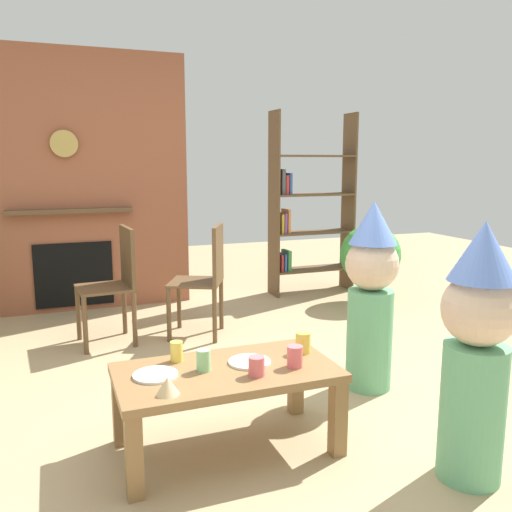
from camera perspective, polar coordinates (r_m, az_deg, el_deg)
ground_plane at (r=3.19m, az=0.06°, el=-15.80°), size 12.00×12.00×0.00m
brick_fireplace_feature at (r=5.29m, az=-19.34°, el=7.29°), size 2.20×0.28×2.40m
bookshelf at (r=5.69m, az=5.36°, el=4.82°), size 0.90×0.28×1.90m
coffee_table at (r=2.65m, az=-3.15°, el=-13.26°), size 1.05×0.56×0.41m
paper_cup_near_left at (r=2.52m, az=0.06°, el=-11.63°), size 0.08×0.08×0.09m
paper_cup_near_right at (r=2.63m, az=4.15°, el=-10.61°), size 0.08×0.08×0.10m
paper_cup_center at (r=2.59m, az=-5.61°, el=-10.98°), size 0.07×0.07×0.10m
paper_cup_far_left at (r=2.72m, az=-8.44°, el=-10.01°), size 0.06×0.06×0.10m
paper_cup_far_right at (r=2.81m, az=5.03°, el=-9.16°), size 0.08×0.08×0.11m
paper_plate_front at (r=2.57m, az=-10.67°, el=-12.32°), size 0.21×0.21×0.01m
paper_plate_rear at (r=2.68m, az=-0.69°, el=-11.19°), size 0.21×0.21×0.01m
birthday_cake_slice at (r=2.37m, az=-9.38°, el=-13.44°), size 0.10×0.10×0.08m
table_fork at (r=2.73m, az=-5.53°, el=-10.89°), size 0.06×0.15×0.01m
child_with_cone_hat at (r=2.51m, az=22.43°, el=-8.92°), size 0.32×0.32×1.15m
child_in_pink at (r=3.33m, az=12.14°, el=-3.69°), size 0.32×0.32×1.16m
dining_chair_left at (r=4.26m, az=-14.65°, el=-2.25°), size 0.43×0.43×0.90m
dining_chair_middle at (r=4.29m, az=-5.26°, el=-1.88°), size 0.53×0.53×0.90m
potted_plant_tall at (r=5.39m, az=12.05°, el=-0.09°), size 0.60×0.60×0.78m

